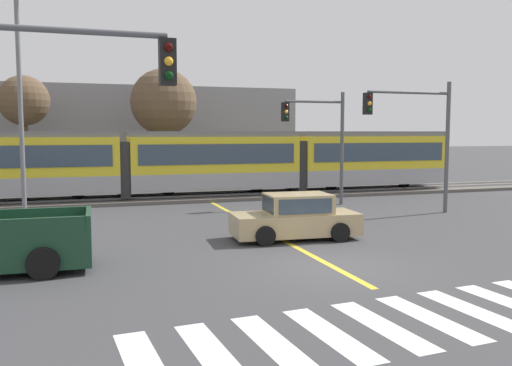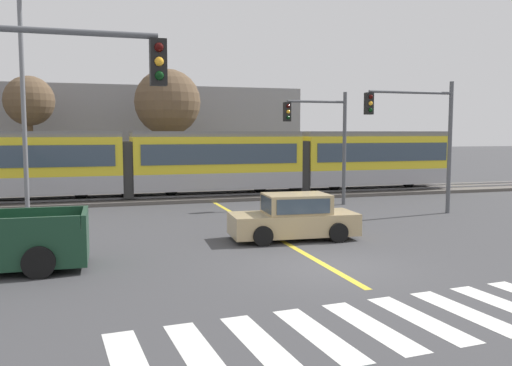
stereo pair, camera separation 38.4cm
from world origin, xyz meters
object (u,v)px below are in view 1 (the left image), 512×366
object	(u,v)px
light_rail_tram	(213,160)
sedan_crossing	(295,218)
traffic_light_far_right	(321,131)
traffic_light_mid_right	(419,126)
street_lamp_west	(25,87)
bare_tree_west	(24,102)
traffic_light_near_left	(47,115)
bare_tree_east	(164,102)

from	to	relation	value
light_rail_tram	sedan_crossing	size ratio (longest dim) A/B	6.51
sedan_crossing	traffic_light_far_right	size ratio (longest dim) A/B	0.78
sedan_crossing	light_rail_tram	bearing A→B (deg)	89.63
traffic_light_mid_right	sedan_crossing	bearing A→B (deg)	-154.04
street_lamp_west	bare_tree_west	world-z (taller)	street_lamp_west
traffic_light_near_left	bare_tree_east	distance (m)	23.17
traffic_light_near_left	street_lamp_west	xyz separation A→B (m)	(-1.62, 14.80, 1.63)
traffic_light_mid_right	bare_tree_west	xyz separation A→B (m)	(-16.93, 14.17, 1.52)
light_rail_tram	bare_tree_east	xyz separation A→B (m)	(-1.94, 4.69, 3.31)
traffic_light_near_left	traffic_light_mid_right	world-z (taller)	traffic_light_near_left
street_lamp_west	bare_tree_west	size ratio (longest dim) A/B	1.43
sedan_crossing	traffic_light_mid_right	world-z (taller)	traffic_light_mid_right
bare_tree_east	street_lamp_west	bearing A→B (deg)	-132.85
traffic_light_far_right	street_lamp_west	bearing A→B (deg)	173.33
traffic_light_near_left	street_lamp_west	distance (m)	14.98
bare_tree_west	street_lamp_west	bearing A→B (deg)	-84.68
sedan_crossing	bare_tree_west	bearing A→B (deg)	119.01
traffic_light_mid_right	street_lamp_west	xyz separation A→B (m)	(-16.12, 5.45, 1.71)
sedan_crossing	bare_tree_east	size ratio (longest dim) A/B	0.58
light_rail_tram	sedan_crossing	xyz separation A→B (m)	(-0.08, -11.90, -1.35)
light_rail_tram	traffic_light_mid_right	world-z (taller)	traffic_light_mid_right
traffic_light_far_right	light_rail_tram	bearing A→B (deg)	133.29
light_rail_tram	traffic_light_near_left	xyz separation A→B (m)	(-7.43, -17.78, 1.84)
bare_tree_east	traffic_light_far_right	bearing A→B (deg)	-56.03
traffic_light_far_right	bare_tree_west	distance (m)	17.56
sedan_crossing	traffic_light_mid_right	distance (m)	8.53
street_lamp_west	bare_tree_east	world-z (taller)	street_lamp_west
traffic_light_near_left	sedan_crossing	bearing A→B (deg)	38.61
traffic_light_near_left	traffic_light_far_right	xyz separation A→B (m)	(11.70, 13.25, -0.29)
sedan_crossing	street_lamp_west	size ratio (longest dim) A/B	0.44
light_rail_tram	traffic_light_mid_right	bearing A→B (deg)	-49.99
bare_tree_west	sedan_crossing	bearing A→B (deg)	-60.99
traffic_light_near_left	traffic_light_mid_right	distance (m)	17.26
light_rail_tram	traffic_light_mid_right	size ratio (longest dim) A/B	4.87
bare_tree_west	bare_tree_east	size ratio (longest dim) A/B	0.93
bare_tree_west	bare_tree_east	world-z (taller)	bare_tree_east
light_rail_tram	bare_tree_east	size ratio (longest dim) A/B	3.79
light_rail_tram	traffic_light_near_left	size ratio (longest dim) A/B	4.76
traffic_light_near_left	traffic_light_far_right	size ratio (longest dim) A/B	1.07
traffic_light_mid_right	bare_tree_west	size ratio (longest dim) A/B	0.84
traffic_light_mid_right	traffic_light_far_right	xyz separation A→B (m)	(-2.80, 3.89, -0.21)
sedan_crossing	traffic_light_near_left	xyz separation A→B (m)	(-7.36, -5.88, 3.19)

